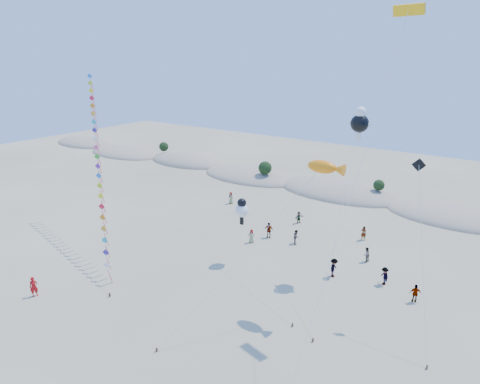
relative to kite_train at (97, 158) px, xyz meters
name	(u,v)px	position (x,y,z in m)	size (l,w,h in m)	color
ground	(77,373)	(15.15, -14.10, -9.56)	(160.00, 160.00, 0.00)	gray
dune_ridge	(344,193)	(16.21, 31.04, -9.45)	(145.30, 11.49, 5.57)	tan
kite_train	(97,158)	(0.00, 0.00, 0.00)	(18.19, 13.28, 18.27)	#3F2D1E
fish_kite	(325,168)	(24.82, 1.99, 2.35)	(8.35, 12.22, 12.46)	#3F2D1E
cartoon_kite_low	(242,209)	(15.26, 4.90, -3.96)	(10.03, 7.35, 6.71)	#3F2D1E
cartoon_kite_high	(360,122)	(24.69, 9.27, 4.88)	(2.96, 12.57, 15.74)	#3F2D1E
parafoil_kite	(406,20)	(28.72, 4.35, 12.53)	(2.17, 18.33, 23.11)	#3F2D1E
dark_kite	(421,216)	(31.55, 3.66, -0.52)	(3.88, 5.98, 12.82)	#3F2D1E
flyer_foreground	(34,287)	(4.17, -10.74, -8.64)	(0.67, 0.44, 1.83)	#B30E11
beachgoers	(315,243)	(20.51, 11.15, -8.71)	(28.01, 11.66, 1.87)	slate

